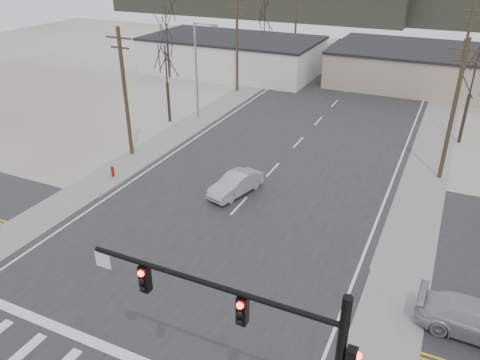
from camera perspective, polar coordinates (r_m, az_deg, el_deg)
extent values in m
plane|color=silver|center=(24.78, -8.20, -11.68)|extent=(140.00, 140.00, 0.00)
cube|color=#242426|center=(36.25, 4.58, 1.84)|extent=(18.00, 110.00, 0.05)
cube|color=#242426|center=(24.77, -8.20, -11.64)|extent=(90.00, 10.00, 0.04)
cube|color=gray|center=(44.70, -5.94, 6.76)|extent=(3.00, 90.00, 0.06)
cube|color=gray|center=(39.01, 22.01, 1.75)|extent=(3.00, 90.00, 0.06)
cylinder|color=black|center=(14.46, -4.11, -12.43)|extent=(8.40, 0.18, 0.18)
cube|color=black|center=(14.44, 0.30, -15.58)|extent=(0.32, 0.30, 1.00)
cube|color=black|center=(15.87, -11.50, -11.66)|extent=(0.32, 0.30, 1.00)
sphere|color=#FF0C05|center=(14.11, 0.01, -15.05)|extent=(0.22, 0.22, 0.22)
sphere|color=#FF0C05|center=(15.57, -11.97, -11.07)|extent=(0.22, 0.22, 0.22)
cube|color=silver|center=(16.66, -16.38, -9.33)|extent=(0.60, 0.04, 0.60)
cylinder|color=#A50C0C|center=(35.42, -15.25, 0.87)|extent=(0.24, 0.24, 0.70)
sphere|color=#A50C0C|center=(35.25, -15.32, 1.46)|extent=(0.24, 0.24, 0.24)
cube|color=silver|center=(63.55, -0.95, 14.91)|extent=(22.00, 12.00, 4.20)
cube|color=black|center=(63.12, -0.96, 16.91)|extent=(22.30, 12.30, 0.30)
cube|color=tan|center=(61.35, 23.83, 12.16)|extent=(26.00, 14.00, 4.00)
cube|color=black|center=(60.92, 24.21, 14.09)|extent=(26.30, 14.30, 0.30)
cylinder|color=#493822|center=(37.43, -13.81, 10.12)|extent=(0.30, 0.30, 10.00)
cube|color=#493822|center=(36.49, -14.56, 16.43)|extent=(2.20, 0.12, 0.12)
cube|color=#493822|center=(36.61, -14.43, 15.36)|extent=(1.60, 0.12, 0.12)
cylinder|color=#493822|center=(54.00, -0.36, 15.90)|extent=(0.30, 0.30, 10.00)
cube|color=#493822|center=(53.35, -0.37, 20.33)|extent=(2.20, 0.12, 0.12)
cube|color=#493822|center=(53.43, -0.37, 19.58)|extent=(1.60, 0.12, 0.12)
cylinder|color=#493822|center=(72.32, 6.82, 18.55)|extent=(0.30, 0.30, 10.00)
cylinder|color=#493822|center=(35.42, 24.54, 7.50)|extent=(0.30, 0.30, 10.00)
cube|color=#493822|center=(34.42, 25.89, 14.07)|extent=(2.20, 0.12, 0.12)
cube|color=#493822|center=(34.55, 25.66, 12.95)|extent=(1.60, 0.12, 0.12)
cylinder|color=#493822|center=(56.82, 25.68, 13.91)|extent=(0.30, 0.30, 10.00)
cube|color=#493822|center=(56.21, 26.56, 18.04)|extent=(2.20, 0.12, 0.12)
cube|color=#493822|center=(56.29, 26.41, 17.35)|extent=(1.60, 0.12, 0.12)
cylinder|color=gray|center=(45.24, -5.35, 12.96)|extent=(0.20, 0.20, 9.00)
cylinder|color=gray|center=(43.89, -4.41, 18.42)|extent=(2.00, 0.12, 0.12)
cube|color=gray|center=(43.43, -3.19, 18.30)|extent=(0.60, 0.25, 0.18)
cylinder|color=#31291E|center=(45.34, -8.70, 9.35)|extent=(0.28, 0.28, 3.75)
cylinder|color=#31291E|center=(44.45, -9.01, 13.50)|extent=(0.14, 0.14, 3.75)
cylinder|color=#31291E|center=(43.93, 25.64, 6.74)|extent=(0.28, 0.28, 4.25)
cylinder|color=#31291E|center=(42.93, 26.66, 11.51)|extent=(0.14, 0.14, 4.25)
cylinder|color=#31291E|center=(68.09, 2.92, 15.83)|extent=(0.28, 0.28, 4.50)
cylinder|color=#31291E|center=(67.43, 3.01, 19.21)|extent=(0.14, 0.14, 4.50)
cylinder|color=#31291E|center=(61.35, -8.70, 14.33)|extent=(0.28, 0.28, 4.50)
cylinder|color=#31291E|center=(60.61, -8.98, 18.06)|extent=(0.14, 0.14, 4.50)
imported|color=#9A9DA4|center=(31.67, -0.53, -0.49)|extent=(2.65, 4.61, 1.44)
imported|color=black|center=(60.05, 17.81, 11.66)|extent=(2.81, 5.37, 1.49)
imported|color=black|center=(81.60, 12.30, 16.03)|extent=(2.40, 4.10, 1.31)
imported|color=#979BA0|center=(23.49, 27.09, -14.99)|extent=(5.24, 2.25, 1.51)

